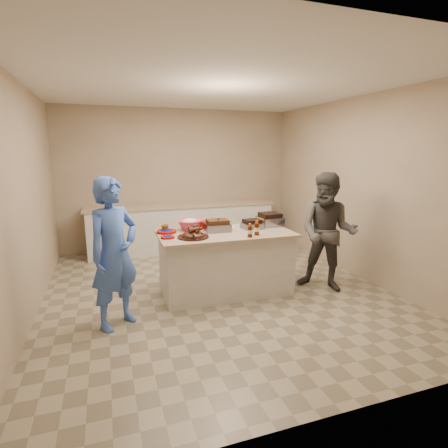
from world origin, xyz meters
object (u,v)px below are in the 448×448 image
object	(u,v)px
plastic_cup	(165,232)
guest_gray	(324,288)
bbq_bottle_b	(257,235)
mustard_bottle	(212,230)
rib_platter	(193,237)
bbq_bottle_a	(250,237)
coleslaw_bowl	(190,230)
guest_blue	(119,324)
island	(225,291)
roasting_pan	(270,225)

from	to	relation	value
plastic_cup	guest_gray	world-z (taller)	plastic_cup
bbq_bottle_b	mustard_bottle	world-z (taller)	bbq_bottle_b
rib_platter	bbq_bottle_b	world-z (taller)	bbq_bottle_b
bbq_bottle_a	mustard_bottle	size ratio (longest dim) A/B	1.59
coleslaw_bowl	guest_blue	distance (m)	1.54
coleslaw_bowl	rib_platter	bearing A→B (deg)	-98.01
plastic_cup	coleslaw_bowl	bearing A→B (deg)	1.83
guest_blue	mustard_bottle	bearing A→B (deg)	-8.05
guest_gray	coleslaw_bowl	bearing A→B (deg)	-154.93
plastic_cup	island	bearing A→B (deg)	-19.52
island	bbq_bottle_b	xyz separation A→B (m)	(0.33, -0.29, 0.84)
island	guest_gray	distance (m)	1.40
roasting_pan	mustard_bottle	xyz separation A→B (m)	(-0.88, -0.02, 0.00)
bbq_bottle_a	mustard_bottle	distance (m)	0.63
mustard_bottle	guest_blue	xyz separation A→B (m)	(-1.30, -0.68, -0.84)
bbq_bottle_a	mustard_bottle	xyz separation A→B (m)	(-0.33, 0.53, 0.00)
island	guest_blue	size ratio (longest dim) A/B	1.08
roasting_pan	bbq_bottle_b	size ratio (longest dim) A/B	1.67
rib_platter	bbq_bottle_a	bearing A→B (deg)	-16.98
island	guest_gray	bearing A→B (deg)	-13.85
island	rib_platter	distance (m)	0.98
bbq_bottle_b	mustard_bottle	size ratio (longest dim) A/B	1.71
bbq_bottle_a	plastic_cup	xyz separation A→B (m)	(-0.96, 0.63, 0.00)
roasting_pan	plastic_cup	world-z (taller)	roasting_pan
island	bbq_bottle_a	bearing A→B (deg)	-59.72
island	rib_platter	xyz separation A→B (m)	(-0.48, -0.16, 0.84)
bbq_bottle_a	coleslaw_bowl	bearing A→B (deg)	133.89
mustard_bottle	guest_blue	distance (m)	1.69
roasting_pan	bbq_bottle_a	size ratio (longest dim) A/B	1.80
bbq_bottle_a	bbq_bottle_b	distance (m)	0.14
roasting_pan	bbq_bottle_a	distance (m)	0.78
island	rib_platter	size ratio (longest dim) A/B	4.50
island	plastic_cup	world-z (taller)	plastic_cup
island	bbq_bottle_a	xyz separation A→B (m)	(0.20, -0.36, 0.84)
roasting_pan	bbq_bottle_a	world-z (taller)	bbq_bottle_a
bbq_bottle_b	guest_gray	xyz separation A→B (m)	(1.03, -0.07, -0.84)
mustard_bottle	guest_gray	world-z (taller)	mustard_bottle
rib_platter	roasting_pan	xyz separation A→B (m)	(1.23, 0.35, 0.00)
rib_platter	guest_blue	bearing A→B (deg)	-159.73
coleslaw_bowl	guest_gray	distance (m)	2.06
guest_blue	bbq_bottle_b	bearing A→B (deg)	-28.51
coleslaw_bowl	plastic_cup	size ratio (longest dim) A/B	3.22
roasting_pan	bbq_bottle_b	bearing A→B (deg)	-133.23
roasting_pan	plastic_cup	xyz separation A→B (m)	(-1.51, 0.07, 0.00)
mustard_bottle	plastic_cup	bearing A→B (deg)	171.00
roasting_pan	guest_gray	bearing A→B (deg)	-44.76
bbq_bottle_b	guest_blue	distance (m)	1.97
bbq_bottle_b	guest_blue	size ratio (longest dim) A/B	0.11
mustard_bottle	guest_gray	bearing A→B (deg)	-19.65
coleslaw_bowl	mustard_bottle	distance (m)	0.31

